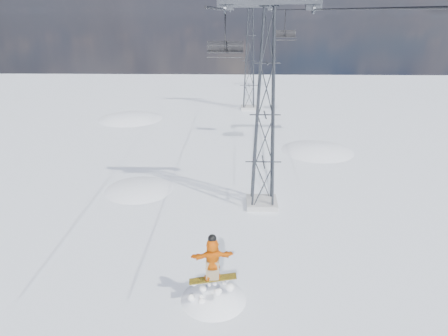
{
  "coord_description": "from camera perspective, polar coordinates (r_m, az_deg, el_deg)",
  "views": [
    {
      "loc": [
        -0.89,
        -13.36,
        10.8
      ],
      "look_at": [
        -1.35,
        4.29,
        3.81
      ],
      "focal_mm": 32.0,
      "sensor_mm": 36.0,
      "label": 1
    }
  ],
  "objects": [
    {
      "name": "lift_tower_far",
      "position": [
        46.69,
        3.68,
        14.99
      ],
      "size": [
        5.2,
        1.8,
        11.43
      ],
      "color": "#999999",
      "rests_on": "ground"
    },
    {
      "name": "haul_cables",
      "position": [
        32.9,
        4.77,
        21.61
      ],
      "size": [
        4.46,
        51.0,
        0.06
      ],
      "color": "black",
      "rests_on": "ground"
    },
    {
      "name": "snow_terrain",
      "position": [
        40.34,
        -4.28,
        -8.83
      ],
      "size": [
        39.0,
        37.0,
        22.0
      ],
      "color": "white",
      "rests_on": "ground"
    },
    {
      "name": "ground",
      "position": [
        17.2,
        4.33,
        -17.38
      ],
      "size": [
        120.0,
        120.0,
        0.0
      ],
      "primitive_type": "plane",
      "color": "white",
      "rests_on": "ground"
    },
    {
      "name": "lift_chair_mid",
      "position": [
        33.41,
        8.62,
        18.36
      ],
      "size": [
        1.81,
        0.52,
        2.25
      ],
      "color": "black",
      "rests_on": "ground"
    },
    {
      "name": "snowboarder_jump",
      "position": [
        17.95,
        -1.45,
        -22.18
      ],
      "size": [
        4.4,
        4.4,
        7.09
      ],
      "color": "white",
      "rests_on": "ground"
    },
    {
      "name": "lift_tower_near",
      "position": [
        22.08,
        5.89,
        7.5
      ],
      "size": [
        5.2,
        1.8,
        11.43
      ],
      "color": "#999999",
      "rests_on": "ground"
    },
    {
      "name": "lift_chair_near",
      "position": [
        22.13,
        0.18,
        16.76
      ],
      "size": [
        1.93,
        0.55,
        2.39
      ],
      "color": "black",
      "rests_on": "ground"
    }
  ]
}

